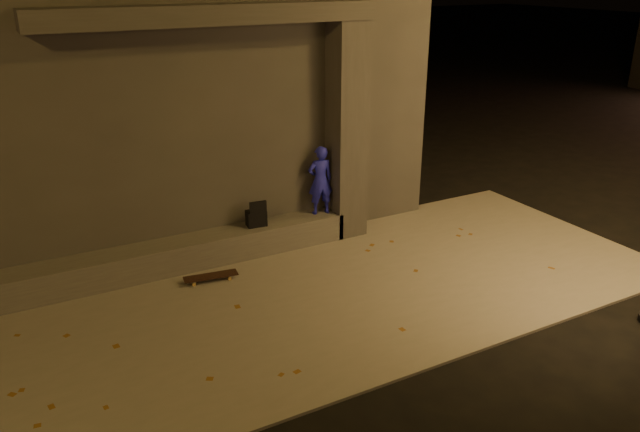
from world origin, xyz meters
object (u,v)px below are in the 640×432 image
skateboarder (320,180)px  backpack (256,217)px  skateboard (211,276)px  column (347,132)px

skateboarder → backpack: 1.26m
skateboard → skateboarder: bearing=24.4°
column → skateboard: size_ratio=4.40×
column → backpack: 2.06m
column → backpack: bearing=180.0°
column → skateboarder: bearing=180.0°
backpack → skateboard: bearing=-141.5°
column → skateboard: column is taller
backpack → column: bearing=6.3°
backpack → skateboard: size_ratio=0.54×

